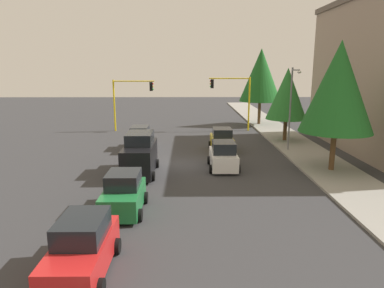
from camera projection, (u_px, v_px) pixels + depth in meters
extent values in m
plane|color=#353538|center=(179.00, 164.00, 25.83)|extent=(120.00, 120.00, 0.00)
cube|color=gray|center=(299.00, 148.00, 30.81)|extent=(80.00, 4.00, 0.15)
cube|color=silver|center=(95.00, 248.00, 13.78)|extent=(2.20, 0.36, 0.01)
cone|color=silver|center=(102.00, 233.00, 15.05)|extent=(0.01, 1.10, 1.10)
cylinder|color=yellow|center=(114.00, 106.00, 38.82)|extent=(0.18, 0.18, 5.67)
cylinder|color=yellow|center=(134.00, 81.00, 38.27)|extent=(0.12, 4.50, 0.12)
cube|color=black|center=(151.00, 87.00, 38.41)|extent=(0.36, 0.32, 0.96)
sphere|color=red|center=(153.00, 84.00, 38.35)|extent=(0.18, 0.18, 0.18)
sphere|color=yellow|center=(153.00, 87.00, 38.41)|extent=(0.18, 0.18, 0.18)
sphere|color=green|center=(153.00, 89.00, 38.48)|extent=(0.18, 0.18, 0.18)
cylinder|color=yellow|center=(249.00, 104.00, 38.95)|extent=(0.18, 0.18, 5.97)
cylinder|color=yellow|center=(229.00, 78.00, 38.32)|extent=(0.12, 4.50, 0.12)
cube|color=black|center=(212.00, 84.00, 38.42)|extent=(0.36, 0.32, 0.96)
sphere|color=red|center=(211.00, 81.00, 38.35)|extent=(0.18, 0.18, 0.18)
sphere|color=yellow|center=(211.00, 84.00, 38.42)|extent=(0.18, 0.18, 0.18)
sphere|color=green|center=(211.00, 87.00, 38.48)|extent=(0.18, 0.18, 0.18)
cylinder|color=slate|center=(290.00, 110.00, 29.09)|extent=(0.14, 0.14, 7.00)
cylinder|color=slate|center=(296.00, 70.00, 27.50)|extent=(1.80, 0.10, 0.10)
ellipsoid|color=silver|center=(299.00, 72.00, 26.66)|extent=(0.56, 0.28, 0.20)
cylinder|color=brown|center=(285.00, 129.00, 33.50)|extent=(0.36, 0.36, 2.39)
cone|color=#28752D|center=(287.00, 94.00, 32.77)|extent=(3.82, 3.82, 4.78)
cylinder|color=brown|center=(333.00, 150.00, 23.67)|extent=(0.36, 0.36, 2.97)
cone|color=#1E6023|center=(338.00, 87.00, 22.76)|extent=(4.76, 4.76, 5.95)
cylinder|color=brown|center=(259.00, 112.00, 43.18)|extent=(0.36, 0.36, 3.15)
cone|color=#1E6023|center=(261.00, 75.00, 42.21)|extent=(5.03, 5.03, 6.29)
cube|color=black|center=(140.00, 158.00, 23.27)|extent=(4.80, 1.90, 1.85)
cube|color=black|center=(140.00, 138.00, 23.22)|extent=(2.50, 1.67, 0.76)
cylinder|color=black|center=(153.00, 176.00, 22.00)|extent=(0.60, 0.20, 0.60)
cylinder|color=black|center=(121.00, 176.00, 21.97)|extent=(0.60, 0.20, 0.60)
cylinder|color=black|center=(157.00, 163.00, 24.90)|extent=(0.60, 0.20, 0.60)
cylinder|color=black|center=(129.00, 163.00, 24.88)|extent=(0.60, 0.20, 0.60)
cube|color=#1E7238|center=(124.00, 198.00, 17.17)|extent=(3.61, 1.77, 1.05)
cube|color=black|center=(123.00, 180.00, 17.16)|extent=(1.87, 1.56, 0.76)
cylinder|color=black|center=(140.00, 215.00, 16.18)|extent=(0.60, 0.20, 0.60)
cylinder|color=black|center=(99.00, 215.00, 16.16)|extent=(0.60, 0.20, 0.60)
cylinder|color=black|center=(146.00, 198.00, 18.36)|extent=(0.60, 0.20, 0.60)
cylinder|color=black|center=(110.00, 198.00, 18.34)|extent=(0.60, 0.20, 0.60)
cube|color=yellow|center=(222.00, 143.00, 29.88)|extent=(3.66, 1.77, 1.05)
cube|color=black|center=(222.00, 133.00, 29.51)|extent=(1.91, 1.56, 0.76)
cylinder|color=black|center=(210.00, 144.00, 31.07)|extent=(0.60, 0.20, 0.60)
cylinder|color=black|center=(231.00, 144.00, 31.09)|extent=(0.60, 0.20, 0.60)
cylinder|color=black|center=(211.00, 150.00, 28.85)|extent=(0.60, 0.20, 0.60)
cylinder|color=black|center=(234.00, 150.00, 28.87)|extent=(0.60, 0.20, 0.60)
cube|color=white|center=(223.00, 159.00, 24.58)|extent=(3.72, 1.75, 1.05)
cube|color=black|center=(224.00, 147.00, 24.20)|extent=(1.94, 1.54, 0.76)
cylinder|color=black|center=(209.00, 160.00, 25.78)|extent=(0.60, 0.20, 0.60)
cylinder|color=black|center=(234.00, 160.00, 25.80)|extent=(0.60, 0.20, 0.60)
cylinder|color=black|center=(211.00, 169.00, 23.52)|extent=(0.60, 0.20, 0.60)
cylinder|color=black|center=(239.00, 169.00, 23.54)|extent=(0.60, 0.20, 0.60)
cube|color=#B2B5BA|center=(140.00, 141.00, 30.46)|extent=(4.09, 1.65, 1.05)
cube|color=black|center=(140.00, 131.00, 30.47)|extent=(2.12, 1.45, 0.76)
cylinder|color=black|center=(149.00, 149.00, 29.32)|extent=(0.60, 0.20, 0.60)
cylinder|color=black|center=(127.00, 149.00, 29.30)|extent=(0.60, 0.20, 0.60)
cylinder|color=black|center=(152.00, 143.00, 31.79)|extent=(0.60, 0.20, 0.60)
cylinder|color=black|center=(132.00, 143.00, 31.77)|extent=(0.60, 0.20, 0.60)
cube|color=red|center=(82.00, 255.00, 12.01)|extent=(4.20, 1.74, 1.05)
cube|color=black|center=(82.00, 228.00, 12.02)|extent=(2.18, 1.53, 0.76)
cylinder|color=black|center=(101.00, 288.00, 10.83)|extent=(0.60, 0.20, 0.60)
cylinder|color=black|center=(41.00, 288.00, 10.81)|extent=(0.60, 0.20, 0.60)
cylinder|color=black|center=(117.00, 246.00, 13.37)|extent=(0.60, 0.20, 0.60)
cylinder|color=black|center=(69.00, 246.00, 13.35)|extent=(0.60, 0.20, 0.60)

